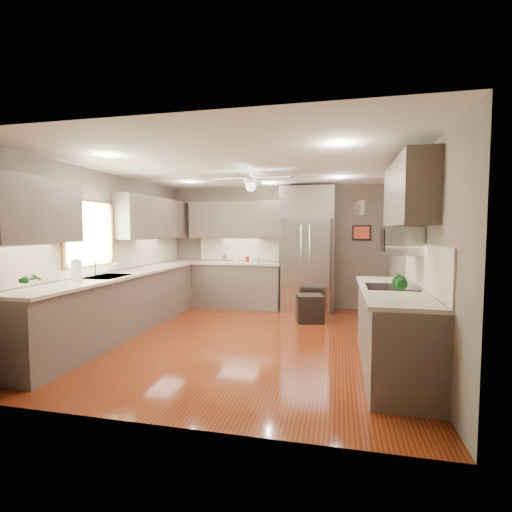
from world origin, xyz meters
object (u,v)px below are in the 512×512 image
at_px(soap_bottle, 115,266).
at_px(paper_towel, 77,271).
at_px(microwave, 401,240).
at_px(canister_d, 247,259).
at_px(bowl, 255,261).
at_px(canister_b, 224,258).
at_px(potted_plant_right, 401,282).
at_px(potted_plant_left, 31,279).
at_px(stool, 310,308).
at_px(refrigerator, 307,251).
at_px(canister_c, 235,258).

bearing_deg(soap_bottle, paper_towel, -82.53).
height_order(microwave, paper_towel, microwave).
bearing_deg(canister_d, bowl, -18.62).
relative_size(canister_b, potted_plant_right, 0.48).
distance_m(soap_bottle, potted_plant_left, 1.76).
xyz_separation_m(soap_bottle, stool, (2.90, 1.34, -0.80)).
bearing_deg(stool, paper_towel, -139.35).
xyz_separation_m(potted_plant_left, potted_plant_right, (3.83, 0.41, 0.03)).
bearing_deg(soap_bottle, bowl, 53.05).
relative_size(stool, paper_towel, 1.64).
distance_m(canister_b, refrigerator, 1.75).
distance_m(bowl, stool, 1.68).
distance_m(microwave, paper_towel, 4.03).
bearing_deg(potted_plant_left, paper_towel, 90.28).
height_order(canister_c, canister_d, canister_c).
bearing_deg(stool, potted_plant_right, -68.30).
xyz_separation_m(microwave, paper_towel, (-3.97, -0.57, -0.40)).
distance_m(canister_b, potted_plant_left, 4.20).
bearing_deg(canister_b, paper_towel, -104.88).
relative_size(canister_c, bowl, 0.71).
height_order(potted_plant_left, microwave, microwave).
distance_m(microwave, stool, 2.50).
bearing_deg(canister_c, bowl, -8.70).
relative_size(canister_c, paper_towel, 0.52).
height_order(canister_b, microwave, microwave).
height_order(potted_plant_right, paper_towel, potted_plant_right).
relative_size(soap_bottle, paper_towel, 0.63).
bearing_deg(canister_c, potted_plant_right, -53.76).
height_order(refrigerator, paper_towel, refrigerator).
relative_size(potted_plant_left, refrigerator, 0.11).
bearing_deg(potted_plant_left, canister_c, 74.44).
relative_size(canister_d, paper_towel, 0.37).
distance_m(canister_b, bowl, 0.68).
distance_m(potted_plant_left, microwave, 4.19).
xyz_separation_m(canister_d, stool, (1.36, -0.98, -0.76)).
height_order(canister_b, canister_d, canister_b).
bearing_deg(canister_b, refrigerator, -3.30).
height_order(canister_b, soap_bottle, soap_bottle).
bearing_deg(bowl, canister_b, 173.04).
distance_m(canister_b, soap_bottle, 2.57).
relative_size(potted_plant_left, paper_towel, 0.82).
distance_m(canister_b, canister_c, 0.24).
distance_m(stool, paper_towel, 3.74).
height_order(canister_d, microwave, microwave).
bearing_deg(canister_d, canister_b, 177.02).
height_order(potted_plant_left, potted_plant_right, potted_plant_right).
relative_size(refrigerator, paper_towel, 7.57).
xyz_separation_m(bowl, stool, (1.20, -0.92, -0.73)).
xyz_separation_m(canister_d, paper_towel, (-1.40, -3.36, 0.08)).
xyz_separation_m(bowl, paper_towel, (-1.57, -3.30, 0.11)).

